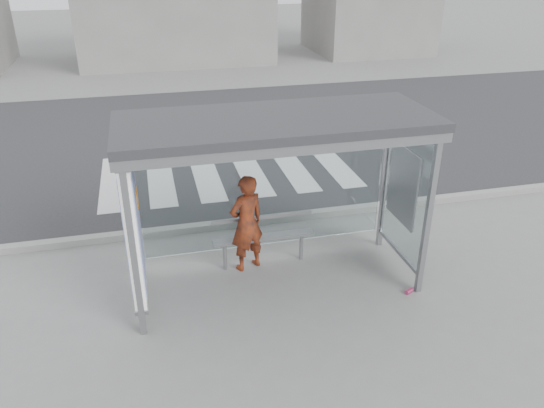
# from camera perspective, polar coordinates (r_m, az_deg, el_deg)

# --- Properties ---
(ground) EXTENTS (80.00, 80.00, 0.00)m
(ground) POSITION_cam_1_polar(r_m,az_deg,el_deg) (8.19, 0.47, -8.48)
(ground) COLOR slate
(ground) RESTS_ON ground
(road) EXTENTS (30.00, 10.00, 0.01)m
(road) POSITION_cam_1_polar(r_m,az_deg,el_deg) (14.40, -6.47, 7.19)
(road) COLOR #2A2A2C
(road) RESTS_ON ground
(curb) EXTENTS (30.00, 0.18, 0.12)m
(curb) POSITION_cam_1_polar(r_m,az_deg,el_deg) (9.78, -2.35, -1.85)
(curb) COLOR gray
(curb) RESTS_ON ground
(crosswalk) EXTENTS (5.55, 3.00, 0.00)m
(crosswalk) POSITION_cam_1_polar(r_m,az_deg,el_deg) (12.08, -4.81, 3.45)
(crosswalk) COLOR silver
(crosswalk) RESTS_ON ground
(bus_shelter) EXTENTS (4.25, 1.65, 2.62)m
(bus_shelter) POSITION_cam_1_polar(r_m,az_deg,el_deg) (7.22, -2.45, 4.43)
(bus_shelter) COLOR gray
(bus_shelter) RESTS_ON ground
(person) EXTENTS (0.68, 0.56, 1.59)m
(person) POSITION_cam_1_polar(r_m,az_deg,el_deg) (8.17, -2.74, -2.09)
(person) COLOR #EF4816
(person) RESTS_ON ground
(bench) EXTENTS (1.61, 0.21, 0.83)m
(bench) POSITION_cam_1_polar(r_m,az_deg,el_deg) (8.39, -0.94, -3.53)
(bench) COLOR gray
(bench) RESTS_ON ground
(soda_can) EXTENTS (0.15, 0.12, 0.07)m
(soda_can) POSITION_cam_1_polar(r_m,az_deg,el_deg) (8.21, 14.53, -9.05)
(soda_can) COLOR #EC4584
(soda_can) RESTS_ON ground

